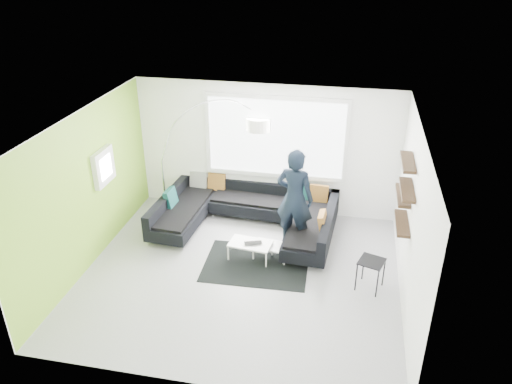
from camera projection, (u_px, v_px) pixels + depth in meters
ground at (240, 275)px, 8.86m from camera, size 5.50×5.50×0.00m
room_shell at (244, 178)px, 8.22m from camera, size 5.54×5.04×2.82m
sectional_sofa at (246, 217)px, 10.05m from camera, size 3.63×2.37×0.76m
rug at (256, 264)px, 9.13m from camera, size 1.93×1.44×0.01m
coffee_table at (261, 250)px, 9.26m from camera, size 1.06×0.69×0.33m
arc_lamp at (162, 160)px, 10.31m from camera, size 2.54×1.65×2.49m
side_table at (370, 274)px, 8.40m from camera, size 0.51×0.51×0.55m
person at (295, 199)px, 9.34m from camera, size 0.90×0.75×1.98m
laptop at (253, 245)px, 9.11m from camera, size 0.45×0.41×0.03m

